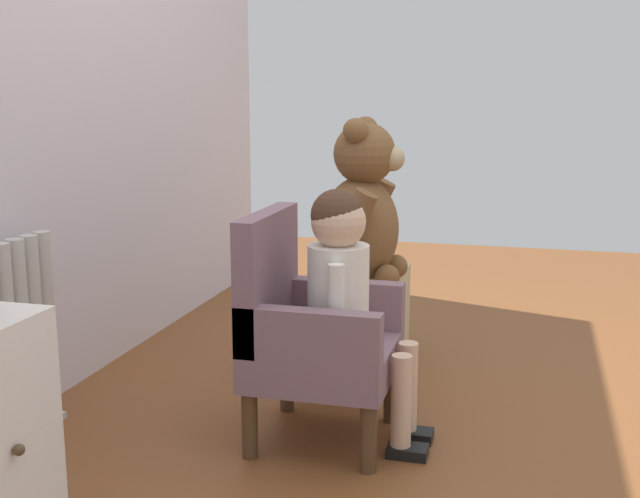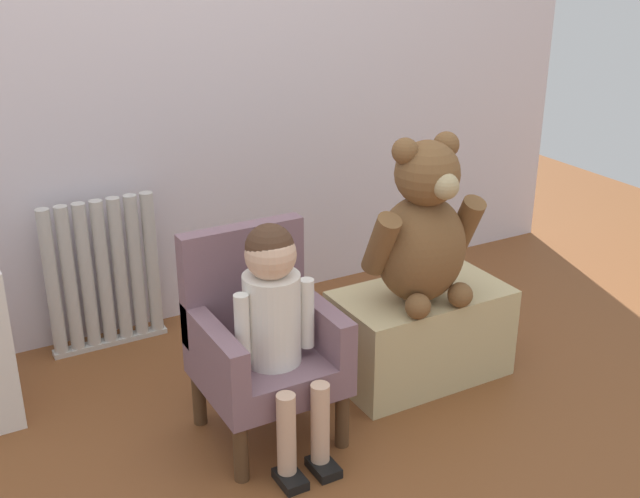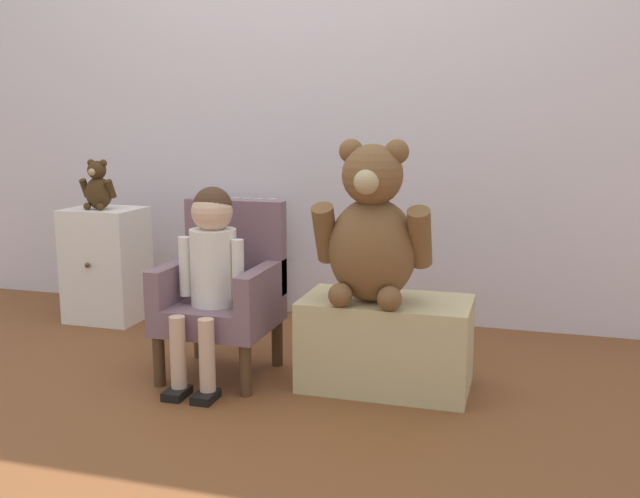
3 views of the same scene
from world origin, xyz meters
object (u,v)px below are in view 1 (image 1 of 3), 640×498
Objects in this scene: radiator at (8,348)px; child_figure at (347,281)px; child_armchair at (309,331)px; large_teddy_bear at (362,211)px; low_bench at (351,322)px.

child_figure is (0.28, -0.88, 0.18)m from radiator.
large_teddy_bear is (0.58, -0.03, 0.26)m from child_armchair.
child_armchair is at bearing -178.31° from low_bench.
large_teddy_bear reaches higher than radiator.
radiator is 0.89× the size of child_armchair.
child_figure reaches higher than child_armchair.
low_bench is 1.06× the size of large_teddy_bear.
low_bench is at bearing -40.12° from radiator.
child_armchair reaches higher than radiator.
low_bench is 0.42m from large_teddy_bear.
child_figure is at bearing -172.13° from large_teddy_bear.
large_teddy_bear is (0.58, 0.08, 0.11)m from child_figure.
large_teddy_bear reaches higher than child_armchair.
large_teddy_bear is (-0.05, -0.05, 0.41)m from low_bench.
radiator is 0.81× the size of child_figure.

